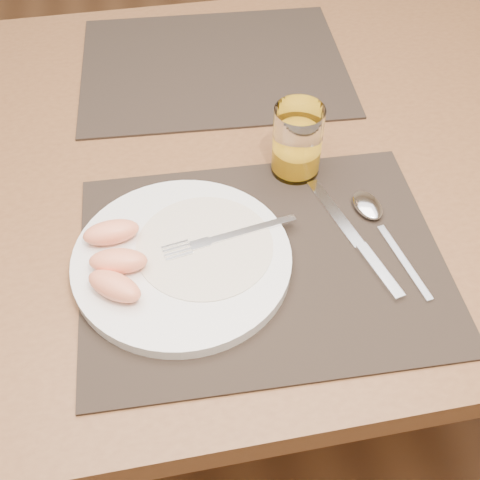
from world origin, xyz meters
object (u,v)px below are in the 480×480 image
object	(u,v)px
table	(221,190)
plate	(182,260)
placemat_far	(213,66)
juice_glass	(297,144)
placemat_near	(262,260)
fork	(219,239)
spoon	(373,213)
knife	(360,245)

from	to	relation	value
table	plate	world-z (taller)	plate
placemat_far	juice_glass	size ratio (longest dim) A/B	4.35
table	placemat_near	size ratio (longest dim) A/B	3.11
table	fork	bearing A→B (deg)	-99.41
fork	juice_glass	xyz separation A→B (m)	(0.13, 0.13, 0.03)
spoon	table	bearing A→B (deg)	135.45
placemat_far	spoon	world-z (taller)	spoon
plate	knife	world-z (taller)	plate
spoon	juice_glass	distance (m)	0.14
table	placemat_near	xyz separation A→B (m)	(0.02, -0.22, 0.09)
table	placemat_far	xyz separation A→B (m)	(0.03, 0.22, 0.09)
placemat_far	fork	world-z (taller)	fork
juice_glass	table	bearing A→B (deg)	146.51
placemat_near	knife	size ratio (longest dim) A/B	2.07
table	fork	xyz separation A→B (m)	(-0.03, -0.19, 0.11)
spoon	plate	bearing A→B (deg)	-172.34
placemat_near	placemat_far	size ratio (longest dim) A/B	1.00
placemat_near	spoon	xyz separation A→B (m)	(0.16, 0.05, 0.01)
placemat_near	spoon	world-z (taller)	spoon
table	plate	distance (m)	0.24
fork	spoon	distance (m)	0.21
knife	spoon	size ratio (longest dim) A/B	1.13
placemat_near	knife	world-z (taller)	knife
knife	juice_glass	size ratio (longest dim) A/B	2.10
juice_glass	spoon	bearing A→B (deg)	-54.29
table	placemat_near	world-z (taller)	placemat_near
table	knife	bearing A→B (deg)	-57.10
fork	spoon	xyz separation A→B (m)	(0.21, 0.02, -0.01)
placemat_far	plate	size ratio (longest dim) A/B	1.67
knife	plate	bearing A→B (deg)	176.42
placemat_far	fork	xyz separation A→B (m)	(-0.06, -0.41, 0.02)
placemat_near	juice_glass	bearing A→B (deg)	62.40
knife	placemat_near	bearing A→B (deg)	178.51
placemat_near	fork	bearing A→B (deg)	151.02
placemat_near	plate	xyz separation A→B (m)	(-0.10, 0.01, 0.01)
table	spoon	xyz separation A→B (m)	(0.18, -0.17, 0.09)
plate	fork	xyz separation A→B (m)	(0.05, 0.02, 0.01)
table	spoon	distance (m)	0.27
spoon	placemat_near	bearing A→B (deg)	-164.05
placemat_near	placemat_far	distance (m)	0.44
placemat_near	fork	xyz separation A→B (m)	(-0.05, 0.03, 0.02)
table	spoon	world-z (taller)	spoon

